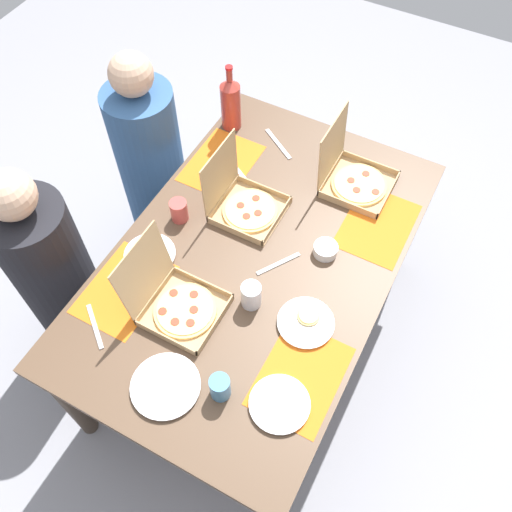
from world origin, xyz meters
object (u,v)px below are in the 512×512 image
Objects in this scene: pizza_box_edge_far at (176,302)px; plate_near_left at (280,404)px; cup_red at (251,295)px; pizza_box_center at (353,176)px; plate_far_left at (306,322)px; pizza_box_corner_left at (244,203)px; condiment_bowl at (325,250)px; diner_right_seat at (152,165)px; plate_near_right at (150,254)px; diner_left_seat at (56,276)px; cup_dark at (179,211)px; soda_bottle at (231,103)px; plate_middle at (166,386)px; cup_clear_right at (220,387)px.

pizza_box_edge_far reaches higher than plate_near_left.
pizza_box_center is at bearing -8.46° from cup_red.
pizza_box_center is at bearing 8.98° from plate_near_left.
pizza_box_edge_far is 0.47m from plate_far_left.
condiment_bowl is at bearing -95.84° from pizza_box_corner_left.
diner_right_seat reaches higher than plate_far_left.
pizza_box_corner_left is at bearing 135.02° from pizza_box_center.
plate_far_left is at bearing -85.57° from cup_red.
plate_near_right is 0.18× the size of diner_left_seat.
pizza_box_edge_far reaches higher than cup_dark.
diner_left_seat is at bearing 116.59° from condiment_bowl.
cup_dark is at bearing -171.96° from soda_bottle.
plate_near_right reaches higher than plate_middle.
diner_left_seat is (-0.54, 0.62, -0.26)m from pizza_box_corner_left.
plate_near_left is 2.14× the size of condiment_bowl.
cup_red reaches higher than condiment_bowl.
condiment_bowl is at bearing -24.35° from cup_red.
plate_middle is (-0.79, -0.13, -0.04)m from pizza_box_corner_left.
pizza_box_corner_left is 0.39m from condiment_bowl.
pizza_box_corner_left is 1.47× the size of plate_near_right.
cup_clear_right reaches higher than plate_far_left.
condiment_bowl reaches higher than plate_far_left.
plate_far_left is 1.11m from diner_left_seat.
plate_middle is 2.35× the size of cup_clear_right.
cup_clear_right is at bearing -168.28° from cup_red.
pizza_box_center is 3.20× the size of condiment_bowl.
plate_far_left is at bearing -69.61° from pizza_box_edge_far.
pizza_box_edge_far is 0.68m from diner_left_seat.
pizza_box_corner_left is 0.52m from pizza_box_edge_far.
plate_far_left is (0.16, -0.44, -0.04)m from pizza_box_edge_far.
plate_near_left is at bearing -125.65° from cup_dark.
plate_near_right is at bearing -174.35° from soda_bottle.
pizza_box_edge_far is 3.20× the size of cup_dark.
diner_right_seat is (0.55, 0.41, -0.22)m from plate_near_right.
pizza_box_center reaches higher than plate_near_right.
plate_middle is at bearing 166.64° from cup_red.
plate_near_left is 0.18× the size of diner_left_seat.
cup_clear_right is (-0.35, -0.52, 0.04)m from plate_near_right.
plate_near_left is (-0.15, -0.49, -0.04)m from pizza_box_edge_far.
cup_clear_right is 0.09× the size of diner_right_seat.
pizza_box_edge_far reaches higher than cup_red.
plate_far_left is at bearing -128.26° from pizza_box_corner_left.
pizza_box_corner_left reaches higher than cup_clear_right.
soda_bottle is at bearing 17.66° from pizza_box_edge_far.
plate_near_right is 1.99× the size of cup_clear_right.
cup_clear_right is (0.07, -0.17, 0.04)m from plate_middle.
plate_near_right is 0.45m from cup_red.
cup_red is at bearing -89.97° from plate_near_right.
cup_clear_right is at bearing 178.22° from pizza_box_center.
plate_middle is 1.18× the size of plate_near_right.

